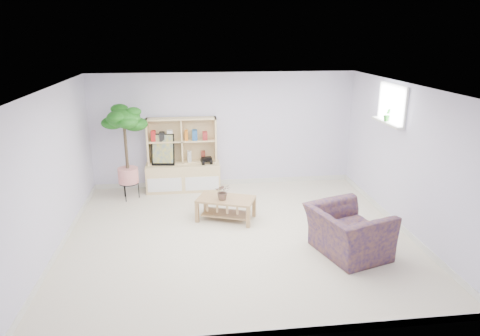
{
  "coord_description": "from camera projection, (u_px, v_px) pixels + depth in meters",
  "views": [
    {
      "loc": [
        -0.72,
        -6.29,
        3.16
      ],
      "look_at": [
        0.07,
        0.29,
        1.06
      ],
      "focal_mm": 32.0,
      "sensor_mm": 36.0,
      "label": 1
    }
  ],
  "objects": [
    {
      "name": "storage_unit",
      "position": [
        182.0,
        155.0,
        8.78
      ],
      "size": [
        1.51,
        0.51,
        1.51
      ],
      "primitive_type": null,
      "color": "#D8B486",
      "rests_on": "floor"
    },
    {
      "name": "ceiling",
      "position": [
        237.0,
        87.0,
        6.27
      ],
      "size": [
        5.5,
        5.0,
        0.01
      ],
      "primitive_type": "cube",
      "color": "white",
      "rests_on": "walls"
    },
    {
      "name": "baseboard",
      "position": [
        238.0,
        232.0,
        6.98
      ],
      "size": [
        5.5,
        5.0,
        0.1
      ],
      "primitive_type": null,
      "color": "silver",
      "rests_on": "floor"
    },
    {
      "name": "floor_tree",
      "position": [
        126.0,
        153.0,
        8.24
      ],
      "size": [
        0.82,
        0.82,
        1.87
      ],
      "primitive_type": null,
      "rotation": [
        0.0,
        0.0,
        0.21
      ],
      "color": "#18500F",
      "rests_on": "floor"
    },
    {
      "name": "walls",
      "position": [
        238.0,
        165.0,
        6.63
      ],
      "size": [
        5.51,
        5.01,
        2.4
      ],
      "color": "silver",
      "rests_on": "floor"
    },
    {
      "name": "table_plant",
      "position": [
        223.0,
        192.0,
        7.36
      ],
      "size": [
        0.29,
        0.26,
        0.3
      ],
      "primitive_type": "imported",
      "rotation": [
        0.0,
        0.0,
        -0.1
      ],
      "color": "#1E6626",
      "rests_on": "coffee_table"
    },
    {
      "name": "coffee_table",
      "position": [
        226.0,
        209.0,
        7.53
      ],
      "size": [
        1.1,
        0.84,
        0.4
      ],
      "primitive_type": null,
      "rotation": [
        0.0,
        0.0,
        -0.36
      ],
      "color": "#A67B47",
      "rests_on": "floor"
    },
    {
      "name": "floor",
      "position": [
        238.0,
        235.0,
        6.99
      ],
      "size": [
        5.5,
        5.0,
        0.01
      ],
      "primitive_type": "cube",
      "color": "beige",
      "rests_on": "ground"
    },
    {
      "name": "window",
      "position": [
        393.0,
        104.0,
        7.27
      ],
      "size": [
        0.1,
        0.98,
        0.68
      ],
      "primitive_type": null,
      "color": "silver",
      "rests_on": "walls"
    },
    {
      "name": "poster",
      "position": [
        163.0,
        150.0,
        8.68
      ],
      "size": [
        0.48,
        0.17,
        0.65
      ],
      "primitive_type": null,
      "rotation": [
        0.0,
        0.0,
        -0.13
      ],
      "color": "yellow",
      "rests_on": "storage_unit"
    },
    {
      "name": "toy_truck",
      "position": [
        207.0,
        160.0,
        8.82
      ],
      "size": [
        0.33,
        0.25,
        0.16
      ],
      "primitive_type": null,
      "rotation": [
        0.0,
        0.0,
        0.14
      ],
      "color": "black",
      "rests_on": "storage_unit"
    },
    {
      "name": "window_sill",
      "position": [
        387.0,
        123.0,
        7.36
      ],
      "size": [
        0.14,
        1.0,
        0.04
      ],
      "primitive_type": "cube",
      "color": "silver",
      "rests_on": "walls"
    },
    {
      "name": "armchair",
      "position": [
        348.0,
        229.0,
        6.29
      ],
      "size": [
        1.24,
        1.33,
        0.81
      ],
      "primitive_type": "imported",
      "rotation": [
        0.0,
        0.0,
        1.88
      ],
      "color": "#12114A",
      "rests_on": "floor"
    },
    {
      "name": "sill_plant",
      "position": [
        387.0,
        115.0,
        7.35
      ],
      "size": [
        0.14,
        0.12,
        0.22
      ],
      "primitive_type": "imported",
      "rotation": [
        0.0,
        0.0,
        -0.18
      ],
      "color": "#18500F",
      "rests_on": "window_sill"
    }
  ]
}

